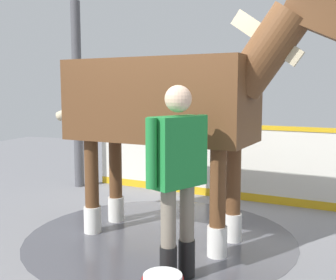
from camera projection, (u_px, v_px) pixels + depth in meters
ground_plane at (169, 239)px, 4.69m from camera, size 16.00×16.00×0.02m
wet_patch at (161, 236)px, 4.75m from camera, size 3.04×3.04×0.00m
barrier_wall at (221, 163)px, 6.43m from camera, size 0.72×4.41×1.14m
roof_post_far at (77, 96)px, 7.03m from camera, size 0.16×0.16×3.11m
horse at (170, 104)px, 4.51m from camera, size 1.16×3.40×2.64m
handler at (178, 170)px, 3.54m from camera, size 0.61×0.43×1.70m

